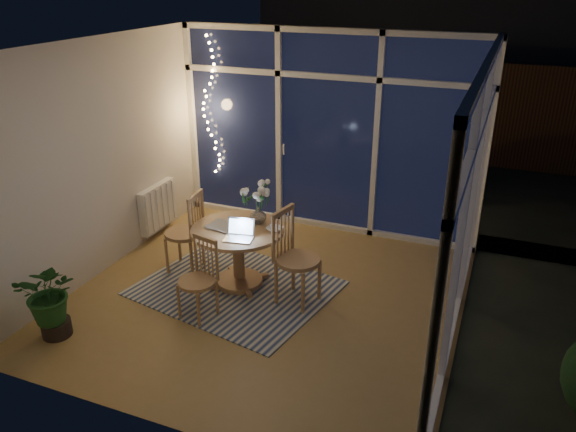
% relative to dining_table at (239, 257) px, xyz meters
% --- Properties ---
extents(floor, '(4.00, 4.00, 0.00)m').
position_rel_dining_table_xyz_m(floor, '(0.38, -0.13, -0.34)').
color(floor, olive).
rests_on(floor, ground).
extents(ceiling, '(4.00, 4.00, 0.00)m').
position_rel_dining_table_xyz_m(ceiling, '(0.38, -0.13, 2.26)').
color(ceiling, silver).
rests_on(ceiling, wall_back).
extents(wall_back, '(4.00, 0.04, 2.60)m').
position_rel_dining_table_xyz_m(wall_back, '(0.38, 1.87, 0.96)').
color(wall_back, silver).
rests_on(wall_back, floor).
extents(wall_front, '(4.00, 0.04, 2.60)m').
position_rel_dining_table_xyz_m(wall_front, '(0.38, -2.13, 0.96)').
color(wall_front, silver).
rests_on(wall_front, floor).
extents(wall_left, '(0.04, 4.00, 2.60)m').
position_rel_dining_table_xyz_m(wall_left, '(-1.62, -0.13, 0.96)').
color(wall_left, silver).
rests_on(wall_left, floor).
extents(wall_right, '(0.04, 4.00, 2.60)m').
position_rel_dining_table_xyz_m(wall_right, '(2.38, -0.13, 0.96)').
color(wall_right, silver).
rests_on(wall_right, floor).
extents(window_wall_back, '(4.00, 0.10, 2.60)m').
position_rel_dining_table_xyz_m(window_wall_back, '(0.38, 1.83, 0.96)').
color(window_wall_back, white).
rests_on(window_wall_back, floor).
extents(window_wall_right, '(0.10, 4.00, 2.60)m').
position_rel_dining_table_xyz_m(window_wall_right, '(2.34, -0.13, 0.96)').
color(window_wall_right, white).
rests_on(window_wall_right, floor).
extents(radiator, '(0.10, 0.70, 0.58)m').
position_rel_dining_table_xyz_m(radiator, '(-1.56, 0.77, 0.06)').
color(radiator, white).
rests_on(radiator, wall_left).
extents(fairy_lights, '(0.24, 0.10, 1.85)m').
position_rel_dining_table_xyz_m(fairy_lights, '(-1.27, 1.75, 1.18)').
color(fairy_lights, '#FCBA65').
rests_on(fairy_lights, window_wall_back).
extents(garden_patio, '(12.00, 6.00, 0.10)m').
position_rel_dining_table_xyz_m(garden_patio, '(0.88, 4.87, -0.40)').
color(garden_patio, black).
rests_on(garden_patio, ground).
extents(garden_fence, '(11.00, 0.08, 1.80)m').
position_rel_dining_table_xyz_m(garden_fence, '(0.38, 5.37, 0.56)').
color(garden_fence, '#341913').
rests_on(garden_fence, ground).
extents(neighbour_roof, '(7.00, 3.00, 2.20)m').
position_rel_dining_table_xyz_m(neighbour_roof, '(0.68, 8.37, 1.86)').
color(neighbour_roof, '#30343A').
rests_on(neighbour_roof, ground).
extents(garden_shrubs, '(0.90, 0.90, 0.90)m').
position_rel_dining_table_xyz_m(garden_shrubs, '(-0.42, 3.27, 0.11)').
color(garden_shrubs, '#163218').
rests_on(garden_shrubs, ground).
extents(rug, '(2.27, 1.95, 0.01)m').
position_rel_dining_table_xyz_m(rug, '(-0.00, -0.10, -0.34)').
color(rug, beige).
rests_on(rug, floor).
extents(dining_table, '(1.18, 1.18, 0.69)m').
position_rel_dining_table_xyz_m(dining_table, '(0.00, 0.00, 0.00)').
color(dining_table, '#AB764D').
rests_on(dining_table, floor).
extents(chair_left, '(0.50, 0.50, 0.99)m').
position_rel_dining_table_xyz_m(chair_left, '(-0.73, 0.07, 0.15)').
color(chair_left, '#AB764D').
rests_on(chair_left, floor).
extents(chair_right, '(0.57, 0.57, 1.04)m').
position_rel_dining_table_xyz_m(chair_right, '(0.73, -0.09, 0.18)').
color(chair_right, '#AB764D').
rests_on(chair_right, floor).
extents(chair_front, '(0.48, 0.48, 0.85)m').
position_rel_dining_table_xyz_m(chair_front, '(-0.10, -0.73, 0.08)').
color(chair_front, '#AB764D').
rests_on(chair_front, floor).
extents(laptop, '(0.33, 0.30, 0.21)m').
position_rel_dining_table_xyz_m(laptop, '(0.13, -0.23, 0.45)').
color(laptop, silver).
rests_on(laptop, dining_table).
extents(flower_vase, '(0.24, 0.24, 0.21)m').
position_rel_dining_table_xyz_m(flower_vase, '(0.14, 0.22, 0.45)').
color(flower_vase, silver).
rests_on(flower_vase, dining_table).
extents(bowl, '(0.18, 0.18, 0.04)m').
position_rel_dining_table_xyz_m(bowl, '(0.39, 0.09, 0.36)').
color(bowl, white).
rests_on(bowl, dining_table).
extents(newspapers, '(0.35, 0.26, 0.02)m').
position_rel_dining_table_xyz_m(newspapers, '(-0.16, -0.00, 0.35)').
color(newspapers, silver).
rests_on(newspapers, dining_table).
extents(phone, '(0.12, 0.08, 0.01)m').
position_rel_dining_table_xyz_m(phone, '(-0.04, -0.11, 0.35)').
color(phone, black).
rests_on(phone, dining_table).
extents(potted_plant, '(0.68, 0.64, 0.76)m').
position_rel_dining_table_xyz_m(potted_plant, '(-1.21, -1.51, 0.04)').
color(potted_plant, '#1B4D1E').
rests_on(potted_plant, floor).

